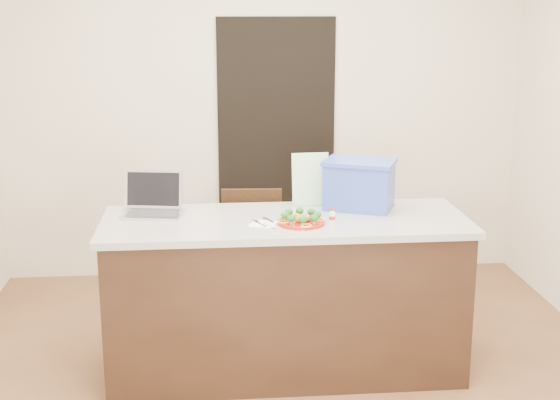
{
  "coord_description": "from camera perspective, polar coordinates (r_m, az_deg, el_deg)",
  "views": [
    {
      "loc": [
        -0.41,
        -3.95,
        2.1
      ],
      "look_at": [
        -0.03,
        0.2,
        1.04
      ],
      "focal_mm": 50.0,
      "sensor_mm": 36.0,
      "label": 1
    }
  ],
  "objects": [
    {
      "name": "blue_box",
      "position": [
        4.59,
        5.81,
        1.16
      ],
      "size": [
        0.48,
        0.42,
        0.29
      ],
      "rotation": [
        0.0,
        0.0,
        -0.4
      ],
      "color": "#2C43A0",
      "rests_on": "island"
    },
    {
      "name": "island",
      "position": [
        4.53,
        0.38,
        -6.96
      ],
      "size": [
        2.06,
        0.76,
        0.92
      ],
      "color": "black",
      "rests_on": "ground"
    },
    {
      "name": "napkin",
      "position": [
        4.27,
        -1.22,
        -1.75
      ],
      "size": [
        0.17,
        0.17,
        0.01
      ],
      "primitive_type": "cube",
      "rotation": [
        0.0,
        0.0,
        -0.38
      ],
      "color": "white",
      "rests_on": "island"
    },
    {
      "name": "meatballs",
      "position": [
        4.27,
        1.64,
        -1.31
      ],
      "size": [
        0.09,
        0.1,
        0.04
      ],
      "color": "olive",
      "rests_on": "plate"
    },
    {
      "name": "pepper_rings",
      "position": [
        4.27,
        1.56,
        -1.51
      ],
      "size": [
        0.26,
        0.26,
        0.01
      ],
      "color": "orange",
      "rests_on": "plate"
    },
    {
      "name": "broccoli",
      "position": [
        4.26,
        1.56,
        -1.1
      ],
      "size": [
        0.22,
        0.22,
        0.04
      ],
      "color": "#124412",
      "rests_on": "plate"
    },
    {
      "name": "plate",
      "position": [
        4.28,
        1.56,
        -1.63
      ],
      "size": [
        0.26,
        0.26,
        0.02
      ],
      "rotation": [
        0.0,
        0.0,
        -0.03
      ],
      "color": "maroon",
      "rests_on": "island"
    },
    {
      "name": "laptop",
      "position": [
        4.54,
        -9.27,
        -0.14
      ],
      "size": [
        0.37,
        0.32,
        0.24
      ],
      "rotation": [
        0.0,
        0.0,
        -0.17
      ],
      "color": "#B3B2B6",
      "rests_on": "island"
    },
    {
      "name": "room_shell",
      "position": [
        4.0,
        0.76,
        7.36
      ],
      "size": [
        4.0,
        4.0,
        4.0
      ],
      "color": "white",
      "rests_on": "ground"
    },
    {
      "name": "doorway",
      "position": [
        6.05,
        -0.27,
        3.78
      ],
      "size": [
        0.9,
        0.02,
        2.0
      ],
      "primitive_type": "cube",
      "color": "black",
      "rests_on": "ground"
    },
    {
      "name": "ground",
      "position": [
        4.49,
        0.69,
        -13.62
      ],
      "size": [
        4.0,
        4.0,
        0.0
      ],
      "primitive_type": "plane",
      "color": "brown",
      "rests_on": "ground"
    },
    {
      "name": "yogurt_bottle",
      "position": [
        4.32,
        3.85,
        -1.21
      ],
      "size": [
        0.04,
        0.04,
        0.08
      ],
      "rotation": [
        0.0,
        0.0,
        -0.02
      ],
      "color": "silver",
      "rests_on": "island"
    },
    {
      "name": "chair",
      "position": [
        5.16,
        -1.99,
        -3.66
      ],
      "size": [
        0.42,
        0.42,
        0.9
      ],
      "rotation": [
        0.0,
        0.0,
        -0.06
      ],
      "color": "#331E0F",
      "rests_on": "ground"
    },
    {
      "name": "leaflet",
      "position": [
        4.64,
        2.24,
        1.53
      ],
      "size": [
        0.22,
        0.06,
        0.31
      ],
      "primitive_type": "cube",
      "rotation": [
        -0.14,
        0.0,
        0.06
      ],
      "color": "white",
      "rests_on": "island"
    },
    {
      "name": "fork",
      "position": [
        4.28,
        -1.49,
        -1.65
      ],
      "size": [
        0.07,
        0.15,
        0.0
      ],
      "rotation": [
        0.0,
        0.0,
        0.47
      ],
      "color": "silver",
      "rests_on": "napkin"
    },
    {
      "name": "knife",
      "position": [
        4.25,
        -0.79,
        -1.73
      ],
      "size": [
        0.06,
        0.21,
        0.01
      ],
      "rotation": [
        0.0,
        0.0,
        0.42
      ],
      "color": "silver",
      "rests_on": "napkin"
    }
  ]
}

